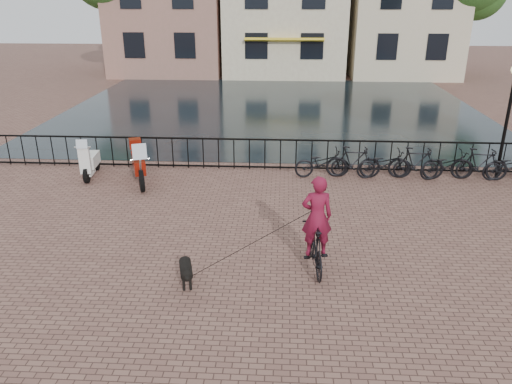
# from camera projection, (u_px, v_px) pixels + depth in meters

# --- Properties ---
(ground) EXTENTS (100.00, 100.00, 0.00)m
(ground) POSITION_uv_depth(u_px,v_px,m) (246.00, 318.00, 8.80)
(ground) COLOR brown
(ground) RESTS_ON ground
(canal_water) EXTENTS (20.00, 20.00, 0.00)m
(canal_water) POSITION_uv_depth(u_px,v_px,m) (272.00, 108.00, 24.83)
(canal_water) COLOR black
(canal_water) RESTS_ON ground
(railing) EXTENTS (20.00, 0.05, 1.02)m
(railing) POSITION_uv_depth(u_px,v_px,m) (265.00, 154.00, 16.03)
(railing) COLOR black
(railing) RESTS_ON ground
(lamp_post) EXTENTS (0.30, 0.30, 3.45)m
(lamp_post) POSITION_uv_depth(u_px,v_px,m) (510.00, 102.00, 14.58)
(lamp_post) COLOR black
(lamp_post) RESTS_ON ground
(cyclist) EXTENTS (0.79, 1.78, 2.38)m
(cyclist) POSITION_uv_depth(u_px,v_px,m) (316.00, 229.00, 10.06)
(cyclist) COLOR black
(cyclist) RESTS_ON ground
(dog) EXTENTS (0.48, 0.90, 0.58)m
(dog) POSITION_uv_depth(u_px,v_px,m) (186.00, 272.00, 9.70)
(dog) COLOR black
(dog) RESTS_ON ground
(motorcycle) EXTENTS (1.19, 2.11, 1.48)m
(motorcycle) POSITION_uv_depth(u_px,v_px,m) (138.00, 159.00, 14.84)
(motorcycle) COLOR maroon
(motorcycle) RESTS_ON ground
(scooter) EXTENTS (0.58, 1.54, 1.40)m
(scooter) POSITION_uv_depth(u_px,v_px,m) (90.00, 155.00, 15.36)
(scooter) COLOR white
(scooter) RESTS_ON ground
(parked_bike_0) EXTENTS (1.78, 0.84, 0.90)m
(parked_bike_0) POSITION_uv_depth(u_px,v_px,m) (322.00, 163.00, 15.39)
(parked_bike_0) COLOR black
(parked_bike_0) RESTS_ON ground
(parked_bike_1) EXTENTS (1.68, 0.53, 1.00)m
(parked_bike_1) POSITION_uv_depth(u_px,v_px,m) (353.00, 162.00, 15.33)
(parked_bike_1) COLOR black
(parked_bike_1) RESTS_ON ground
(parked_bike_2) EXTENTS (1.77, 0.79, 0.90)m
(parked_bike_2) POSITION_uv_depth(u_px,v_px,m) (384.00, 164.00, 15.29)
(parked_bike_2) COLOR black
(parked_bike_2) RESTS_ON ground
(parked_bike_3) EXTENTS (1.69, 0.59, 1.00)m
(parked_bike_3) POSITION_uv_depth(u_px,v_px,m) (416.00, 163.00, 15.23)
(parked_bike_3) COLOR black
(parked_bike_3) RESTS_ON ground
(parked_bike_4) EXTENTS (1.79, 0.88, 0.90)m
(parked_bike_4) POSITION_uv_depth(u_px,v_px,m) (447.00, 165.00, 15.19)
(parked_bike_4) COLOR black
(parked_bike_4) RESTS_ON ground
(parked_bike_5) EXTENTS (1.70, 0.62, 1.00)m
(parked_bike_5) POSITION_uv_depth(u_px,v_px,m) (479.00, 164.00, 15.12)
(parked_bike_5) COLOR black
(parked_bike_5) RESTS_ON ground
(parked_bike_6) EXTENTS (1.74, 0.69, 0.90)m
(parked_bike_6) POSITION_uv_depth(u_px,v_px,m) (511.00, 166.00, 15.09)
(parked_bike_6) COLOR black
(parked_bike_6) RESTS_ON ground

